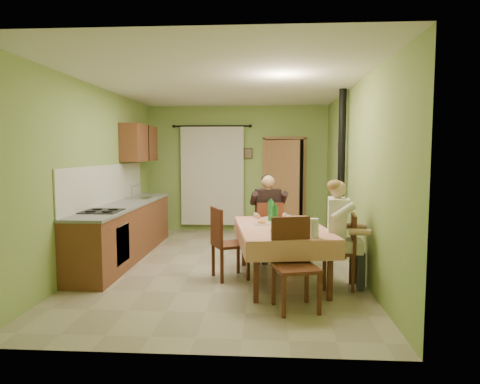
# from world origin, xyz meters

# --- Properties ---
(floor) EXTENTS (4.00, 6.00, 0.01)m
(floor) POSITION_xyz_m (0.00, 0.00, 0.00)
(floor) COLOR tan
(floor) RESTS_ON ground
(room_shell) EXTENTS (4.04, 6.04, 2.82)m
(room_shell) POSITION_xyz_m (0.00, 0.00, 1.82)
(room_shell) COLOR #8CAA57
(room_shell) RESTS_ON ground
(kitchen_run) EXTENTS (0.64, 3.64, 1.56)m
(kitchen_run) POSITION_xyz_m (-1.71, 0.40, 0.48)
(kitchen_run) COLOR brown
(kitchen_run) RESTS_ON ground
(upper_cabinets) EXTENTS (0.35, 1.40, 0.70)m
(upper_cabinets) POSITION_xyz_m (-1.82, 1.70, 1.95)
(upper_cabinets) COLOR brown
(upper_cabinets) RESTS_ON room_shell
(curtain) EXTENTS (1.70, 0.07, 2.22)m
(curtain) POSITION_xyz_m (-0.55, 2.90, 1.26)
(curtain) COLOR black
(curtain) RESTS_ON ground
(doorway) EXTENTS (0.96, 0.44, 2.15)m
(doorway) POSITION_xyz_m (1.03, 2.88, 1.05)
(doorway) COLOR black
(doorway) RESTS_ON ground
(dining_table) EXTENTS (1.42, 2.09, 0.76)m
(dining_table) POSITION_xyz_m (0.87, -0.76, 0.38)
(dining_table) COLOR #E19279
(dining_table) RESTS_ON ground
(tableware) EXTENTS (0.87, 1.61, 0.33)m
(tableware) POSITION_xyz_m (0.91, -0.86, 0.83)
(tableware) COLOR white
(tableware) RESTS_ON dining_table
(chair_far) EXTENTS (0.49, 0.49, 0.98)m
(chair_far) POSITION_xyz_m (0.70, 0.26, 0.29)
(chair_far) COLOR #562717
(chair_far) RESTS_ON ground
(chair_near) EXTENTS (0.56, 0.56, 1.03)m
(chair_near) POSITION_xyz_m (1.00, -1.84, 0.29)
(chair_near) COLOR #562717
(chair_near) RESTS_ON ground
(chair_right) EXTENTS (0.45, 0.45, 0.97)m
(chair_right) POSITION_xyz_m (1.62, -1.02, 0.29)
(chair_right) COLOR #562717
(chair_right) RESTS_ON ground
(chair_left) EXTENTS (0.59, 0.59, 1.01)m
(chair_left) POSITION_xyz_m (0.15, -0.69, 0.29)
(chair_left) COLOR #562717
(chair_left) RESTS_ON ground
(man_far) EXTENTS (0.62, 0.52, 1.39)m
(man_far) POSITION_xyz_m (0.70, 0.28, 0.88)
(man_far) COLOR black
(man_far) RESTS_ON chair_far
(man_right) EXTENTS (0.50, 0.61, 1.39)m
(man_right) POSITION_xyz_m (1.61, -1.01, 0.88)
(man_right) COLOR silver
(man_right) RESTS_ON chair_right
(stove_flue) EXTENTS (0.24, 0.24, 2.80)m
(stove_flue) POSITION_xyz_m (1.90, 0.60, 1.02)
(stove_flue) COLOR black
(stove_flue) RESTS_ON ground
(picture_back) EXTENTS (0.19, 0.03, 0.23)m
(picture_back) POSITION_xyz_m (0.25, 2.97, 1.75)
(picture_back) COLOR black
(picture_back) RESTS_ON room_shell
(picture_right) EXTENTS (0.03, 0.31, 0.21)m
(picture_right) POSITION_xyz_m (1.97, 1.20, 1.85)
(picture_right) COLOR brown
(picture_right) RESTS_ON room_shell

